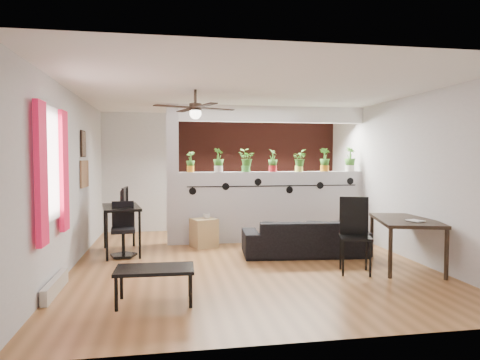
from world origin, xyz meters
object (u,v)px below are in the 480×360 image
at_px(potted_plant_0, 190,161).
at_px(potted_plant_3, 273,160).
at_px(potted_plant_4, 299,160).
at_px(office_chair, 123,233).
at_px(coffee_table, 155,271).
at_px(sofa, 304,238).
at_px(cube_shelf, 204,233).
at_px(cup, 207,216).
at_px(potted_plant_2, 246,160).
at_px(computer_desk, 121,210).
at_px(potted_plant_5, 325,159).
at_px(potted_plant_1, 219,159).
at_px(ceiling_fan, 195,110).
at_px(potted_plant_6, 350,158).
at_px(folding_chair, 354,228).
at_px(dining_table, 406,224).

xyz_separation_m(potted_plant_0, potted_plant_3, (1.58, 0.00, 0.02)).
height_order(potted_plant_4, office_chair, potted_plant_4).
bearing_deg(coffee_table, sofa, 39.93).
distance_m(cube_shelf, cup, 0.31).
bearing_deg(potted_plant_2, cup, -156.60).
bearing_deg(sofa, computer_desk, -6.61).
bearing_deg(potted_plant_2, potted_plant_5, 0.00).
bearing_deg(potted_plant_1, cup, -127.32).
height_order(potted_plant_1, computer_desk, potted_plant_1).
bearing_deg(coffee_table, potted_plant_2, 63.41).
xyz_separation_m(potted_plant_1, sofa, (1.29, -1.25, -1.31)).
distance_m(potted_plant_4, cup, 2.13).
bearing_deg(cup, potted_plant_4, 10.47).
relative_size(ceiling_fan, potted_plant_1, 2.64).
bearing_deg(office_chair, potted_plant_6, 11.42).
bearing_deg(sofa, potted_plant_6, -131.63).
distance_m(sofa, folding_chair, 1.22).
height_order(sofa, computer_desk, computer_desk).
relative_size(computer_desk, folding_chair, 1.13).
bearing_deg(computer_desk, folding_chair, -27.27).
distance_m(potted_plant_4, potted_plant_6, 1.05).
relative_size(potted_plant_5, coffee_table, 0.53).
xyz_separation_m(office_chair, dining_table, (4.18, -1.40, 0.26)).
xyz_separation_m(potted_plant_0, potted_plant_1, (0.53, 0.00, 0.03)).
height_order(potted_plant_1, cube_shelf, potted_plant_1).
height_order(potted_plant_5, cube_shelf, potted_plant_5).
bearing_deg(office_chair, potted_plant_0, 37.15).
bearing_deg(cube_shelf, coffee_table, -126.12).
xyz_separation_m(potted_plant_3, computer_desk, (-2.79, -0.61, -0.85)).
relative_size(potted_plant_0, computer_desk, 0.32).
bearing_deg(computer_desk, cube_shelf, 10.61).
bearing_deg(potted_plant_5, cup, -171.82).
bearing_deg(office_chair, computer_desk, 102.35).
bearing_deg(potted_plant_4, potted_plant_5, 0.00).
xyz_separation_m(cup, office_chair, (-1.42, -0.53, -0.17)).
xyz_separation_m(potted_plant_1, cup, (-0.26, -0.34, -1.03)).
distance_m(folding_chair, coffee_table, 2.92).
bearing_deg(potted_plant_3, cup, -165.48).
xyz_separation_m(potted_plant_5, sofa, (-0.82, -1.25, -1.31)).
xyz_separation_m(sofa, coffee_table, (-2.39, -2.00, 0.07)).
bearing_deg(ceiling_fan, folding_chair, -14.16).
xyz_separation_m(potted_plant_1, folding_chair, (1.66, -2.36, -0.96)).
xyz_separation_m(potted_plant_0, computer_desk, (-1.21, -0.61, -0.83)).
xyz_separation_m(potted_plant_6, coffee_table, (-3.73, -3.25, -1.25)).
height_order(potted_plant_1, potted_plant_4, potted_plant_1).
relative_size(potted_plant_2, coffee_table, 0.51).
bearing_deg(cup, ceiling_fan, -101.14).
bearing_deg(cube_shelf, potted_plant_6, -14.32).
bearing_deg(potted_plant_3, cube_shelf, -165.99).
bearing_deg(potted_plant_0, coffee_table, -100.01).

